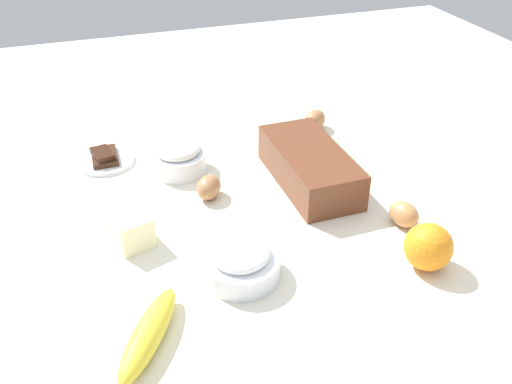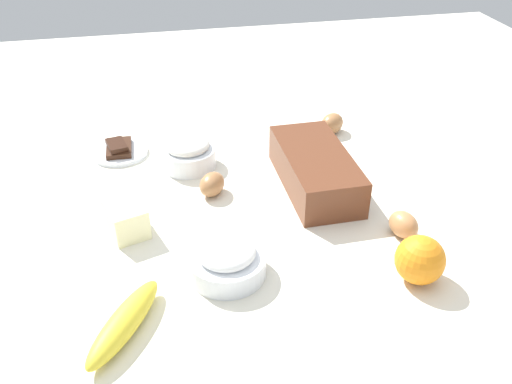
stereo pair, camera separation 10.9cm
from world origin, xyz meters
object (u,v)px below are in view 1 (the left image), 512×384
object	(u,v)px
butter_block	(129,228)
chocolate_plate	(105,159)
loaf_pan	(310,165)
banana	(149,333)
egg_loose	(404,214)
flour_bowl	(178,157)
orange_fruit	(428,247)
egg_near_butter	(209,187)
egg_beside_bowl	(315,120)
sugar_bowl	(241,262)

from	to	relation	value
butter_block	chocolate_plate	bearing A→B (deg)	-177.48
butter_block	loaf_pan	bearing A→B (deg)	101.58
banana	chocolate_plate	world-z (taller)	banana
loaf_pan	butter_block	size ratio (longest dim) A/B	3.13
loaf_pan	chocolate_plate	distance (m)	0.47
loaf_pan	egg_loose	xyz separation A→B (m)	(0.20, 0.11, -0.02)
flour_bowl	chocolate_plate	bearing A→B (deg)	-119.64
orange_fruit	egg_near_butter	bearing A→B (deg)	-137.67
egg_near_butter	egg_beside_bowl	world-z (taller)	egg_beside_bowl
egg_near_butter	chocolate_plate	xyz separation A→B (m)	(-0.21, -0.19, -0.01)
loaf_pan	egg_beside_bowl	bearing A→B (deg)	152.61
flour_bowl	egg_beside_bowl	world-z (taller)	flour_bowl
egg_beside_bowl	chocolate_plate	bearing A→B (deg)	-89.64
loaf_pan	orange_fruit	bearing A→B (deg)	13.93
flour_bowl	chocolate_plate	size ratio (longest dim) A/B	0.95
flour_bowl	butter_block	world-z (taller)	flour_bowl
orange_fruit	egg_beside_bowl	size ratio (longest dim) A/B	1.25
orange_fruit	butter_block	distance (m)	0.53
banana	butter_block	xyz separation A→B (m)	(-0.26, 0.01, 0.01)
loaf_pan	chocolate_plate	world-z (taller)	loaf_pan
orange_fruit	chocolate_plate	size ratio (longest dim) A/B	0.64
loaf_pan	banana	distance (m)	0.52
orange_fruit	egg_loose	size ratio (longest dim) A/B	1.30
butter_block	chocolate_plate	xyz separation A→B (m)	(-0.31, -0.01, -0.02)
sugar_bowl	banana	xyz separation A→B (m)	(0.10, -0.17, -0.01)
flour_bowl	egg_beside_bowl	distance (m)	0.38
flour_bowl	egg_loose	world-z (taller)	flour_bowl
banana	egg_beside_bowl	distance (m)	0.76
sugar_bowl	flour_bowl	bearing A→B (deg)	-176.13
butter_block	chocolate_plate	size ratio (longest dim) A/B	0.69
orange_fruit	egg_loose	distance (m)	0.12
egg_near_butter	egg_beside_bowl	xyz separation A→B (m)	(-0.22, 0.33, 0.00)
loaf_pan	egg_loose	bearing A→B (deg)	28.37
sugar_bowl	loaf_pan	bearing A→B (deg)	136.14
egg_near_butter	chocolate_plate	distance (m)	0.28
orange_fruit	banana	bearing A→B (deg)	-87.73
flour_bowl	egg_beside_bowl	bearing A→B (deg)	103.80
chocolate_plate	egg_beside_bowl	bearing A→B (deg)	90.36
sugar_bowl	chocolate_plate	size ratio (longest dim) A/B	1.03
flour_bowl	banana	world-z (taller)	flour_bowl
loaf_pan	egg_near_butter	size ratio (longest dim) A/B	4.28
egg_beside_bowl	egg_loose	xyz separation A→B (m)	(0.43, -0.00, -0.00)
banana	egg_loose	distance (m)	0.53
egg_near_butter	egg_beside_bowl	bearing A→B (deg)	123.01
sugar_bowl	orange_fruit	distance (m)	0.32
egg_near_butter	sugar_bowl	bearing A→B (deg)	-2.42
banana	loaf_pan	bearing A→B (deg)	129.99
flour_bowl	egg_beside_bowl	size ratio (longest dim) A/B	1.86
egg_beside_bowl	sugar_bowl	bearing A→B (deg)	-36.30
flour_bowl	butter_block	xyz separation A→B (m)	(0.22, -0.14, -0.00)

